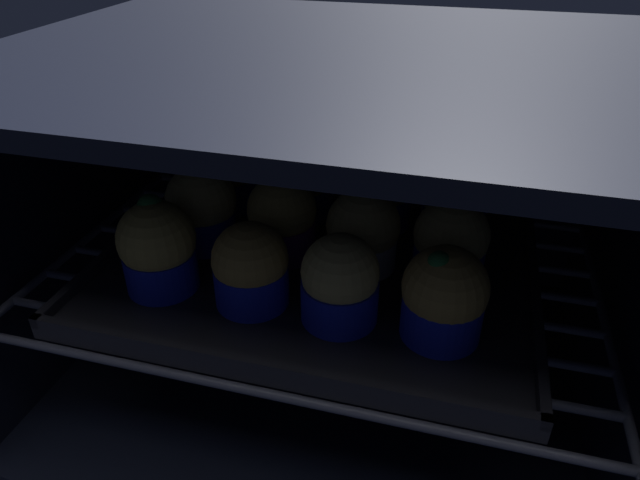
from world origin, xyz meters
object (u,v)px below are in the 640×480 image
Objects in this scene: muffin_row2_col1 at (304,186)px; muffin_row1_col0 at (202,209)px; muffin_row1_col1 at (282,219)px; muffin_row2_col0 at (233,176)px; muffin_row2_col2 at (381,194)px; baking_tray at (320,263)px; muffin_row0_col3 at (444,297)px; muffin_row2_col3 at (454,207)px; muffin_row0_col2 at (340,282)px; muffin_row1_col2 at (363,232)px; muffin_row1_col3 at (450,243)px; muffin_row0_col0 at (158,248)px; muffin_row0_col1 at (250,267)px.

muffin_row1_col0 is at bearing -133.38° from muffin_row2_col1.
muffin_row2_col0 is at bearing 135.95° from muffin_row1_col1.
muffin_row2_col2 is (17.39, -0.03, -0.03)cm from muffin_row2_col0.
muffin_row0_col3 reaches higher than baking_tray.
muffin_row2_col2 is at bearing 175.09° from muffin_row2_col3.
muffin_row0_col2 is 0.93× the size of muffin_row1_col0.
muffin_row1_col2 reaches higher than muffin_row2_col0.
baking_tray is 5.41× the size of muffin_row2_col1.
muffin_row1_col1 reaches higher than baking_tray.
muffin_row2_col3 is at bearing -4.91° from muffin_row2_col2.
muffin_row0_col2 is at bearing -91.60° from muffin_row2_col2.
muffin_row2_col3 is at bearing 25.98° from muffin_row1_col1.
muffin_row1_col0 is 1.06× the size of muffin_row1_col3.
muffin_row0_col2 is 0.96× the size of muffin_row0_col3.
muffin_row0_col0 is 19.15cm from muffin_row1_col2.
muffin_row2_col3 is at bearing 18.25° from muffin_row1_col0.
muffin_row1_col3 is at bearing -18.43° from muffin_row2_col0.
muffin_row2_col1 is (8.29, 8.77, -0.48)cm from muffin_row1_col0.
muffin_row1_col0 is 12.08cm from muffin_row2_col1.
muffin_row0_col2 and muffin_row2_col3 have the same top height.
muffin_row2_col0 reaches higher than muffin_row2_col1.
muffin_row0_col0 reaches higher than muffin_row0_col3.
muffin_row1_col0 is at bearing -87.46° from muffin_row2_col0.
muffin_row2_col2 reaches higher than baking_tray.
muffin_row0_col1 is at bearing -62.62° from muffin_row2_col0.
muffin_row0_col1 is at bearing -89.59° from muffin_row2_col1.
baking_tray is 13.31cm from muffin_row1_col0.
baking_tray is 5.35× the size of muffin_row0_col1.
muffin_row2_col1 is (-16.82, 16.97, -0.25)cm from muffin_row0_col3.
baking_tray is at bearing 32.27° from muffin_row0_col0.
muffin_row1_col2 is 11.33cm from muffin_row2_col3.
muffin_row1_col3 is (25.49, 8.54, -0.47)cm from muffin_row0_col0.
muffin_row1_col0 is at bearing -152.47° from muffin_row2_col2.
muffin_row0_col1 is at bearing -134.81° from muffin_row1_col2.
muffin_row1_col1 is at bearing 42.87° from muffin_row0_col0.
muffin_row2_col1 is at bearing -0.79° from muffin_row2_col0.
muffin_row2_col2 is (-8.11, 17.06, -0.21)cm from muffin_row0_col3.
muffin_row0_col3 is 18.60cm from muffin_row1_col1.
muffin_row0_col2 is at bearing -64.39° from baking_tray.
muffin_row2_col0 is (-17.12, 8.62, -0.02)cm from muffin_row1_col2.
muffin_row1_col3 is at bearing 1.06° from muffin_row1_col2.
muffin_row1_col3 is 1.05× the size of muffin_row2_col1.
muffin_row0_col3 is 30.70cm from muffin_row2_col0.
muffin_row1_col0 is 8.54cm from muffin_row1_col1.
baking_tray is 6.02cm from muffin_row1_col1.
muffin_row1_col2 is at bearing 88.60° from muffin_row0_col2.
muffin_row2_col2 is at bearing 115.42° from muffin_row0_col3.
muffin_row0_col0 reaches higher than baking_tray.
muffin_row2_col0 and muffin_row2_col2 have the same top height.
muffin_row0_col1 is 11.81cm from muffin_row1_col2.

